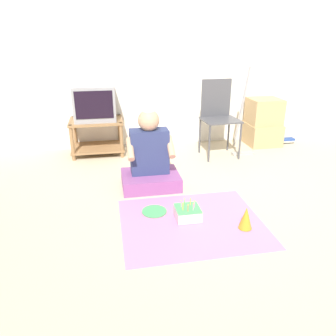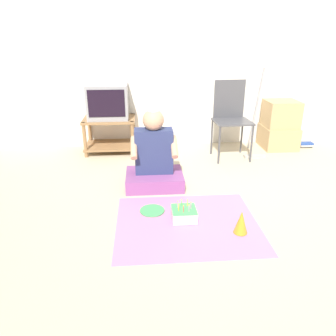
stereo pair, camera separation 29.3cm
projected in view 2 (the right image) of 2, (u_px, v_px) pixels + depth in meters
ground_plane at (260, 214)px, 2.87m from camera, size 16.00×16.00×0.00m
wall_back at (217, 50)px, 4.31m from camera, size 6.40×0.06×2.55m
tv_stand at (110, 132)px, 4.33m from camera, size 0.67×0.49×0.45m
tv at (108, 101)px, 4.19m from camera, size 0.51×0.45×0.43m
folding_chair at (231, 114)px, 4.05m from camera, size 0.46×0.42×0.95m
cardboard_box_stack at (279, 126)px, 4.47m from camera, size 0.44×0.47×0.64m
dust_mop at (255, 132)px, 4.15m from camera, size 0.28×0.36×1.12m
book_pile at (305, 145)px, 4.58m from camera, size 0.19×0.14×0.06m
person_seated at (154, 160)px, 3.33m from camera, size 0.58×0.45×0.87m
party_cloth at (187, 224)px, 2.72m from camera, size 1.17×1.00×0.01m
birthday_cake at (184, 214)px, 2.76m from camera, size 0.21×0.21×0.16m
party_hat_blue at (241, 222)px, 2.56m from camera, size 0.11×0.11×0.19m
paper_plate at (152, 210)px, 2.91m from camera, size 0.22×0.22×0.01m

